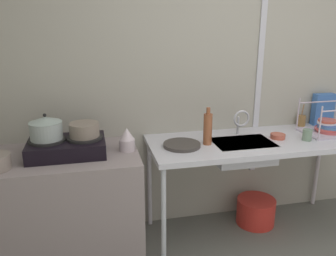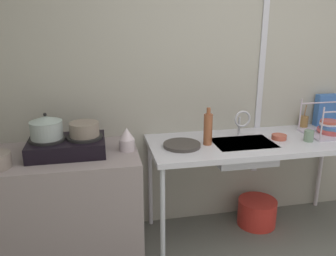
# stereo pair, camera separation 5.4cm
# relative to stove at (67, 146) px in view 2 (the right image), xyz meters

# --- Properties ---
(wall_back) EXTENTS (4.87, 0.10, 2.74)m
(wall_back) POSITION_rel_stove_xyz_m (1.39, 0.38, 0.49)
(wall_back) COLOR #A3A293
(wall_back) RESTS_ON ground
(wall_metal_strip) EXTENTS (0.05, 0.01, 2.19)m
(wall_metal_strip) POSITION_rel_stove_xyz_m (1.59, 0.32, 0.62)
(wall_metal_strip) COLOR silver
(counter_concrete) EXTENTS (1.07, 0.65, 0.82)m
(counter_concrete) POSITION_rel_stove_xyz_m (-0.04, 0.00, -0.47)
(counter_concrete) COLOR gray
(counter_concrete) RESTS_ON ground
(counter_sink) EXTENTS (1.71, 0.65, 0.82)m
(counter_sink) POSITION_rel_stove_xyz_m (1.44, 0.00, -0.11)
(counter_sink) COLOR silver
(counter_sink) RESTS_ON ground
(stove) EXTENTS (0.53, 0.36, 0.13)m
(stove) POSITION_rel_stove_xyz_m (0.00, 0.00, 0.00)
(stove) COLOR black
(stove) RESTS_ON counter_concrete
(pot_on_left_burner) EXTENTS (0.22, 0.22, 0.18)m
(pot_on_left_burner) POSITION_rel_stove_xyz_m (-0.13, 0.00, 0.14)
(pot_on_left_burner) COLOR #94A19D
(pot_on_left_burner) RESTS_ON stove
(pot_on_right_burner) EXTENTS (0.21, 0.21, 0.10)m
(pot_on_right_burner) POSITION_rel_stove_xyz_m (0.13, 0.00, 0.11)
(pot_on_right_burner) COLOR gray
(pot_on_right_burner) RESTS_ON stove
(percolator) EXTENTS (0.11, 0.11, 0.17)m
(percolator) POSITION_rel_stove_xyz_m (0.42, -0.02, 0.02)
(percolator) COLOR beige
(percolator) RESTS_ON counter_concrete
(sink_basin) EXTENTS (0.46, 0.32, 0.15)m
(sink_basin) POSITION_rel_stove_xyz_m (1.32, -0.03, -0.14)
(sink_basin) COLOR silver
(sink_basin) RESTS_ON counter_sink
(faucet) EXTENTS (0.14, 0.08, 0.22)m
(faucet) POSITION_rel_stove_xyz_m (1.36, 0.11, 0.08)
(faucet) COLOR silver
(faucet) RESTS_ON counter_sink
(frying_pan) EXTENTS (0.28, 0.28, 0.03)m
(frying_pan) POSITION_rel_stove_xyz_m (0.83, -0.02, -0.05)
(frying_pan) COLOR #3B3734
(frying_pan) RESTS_ON counter_sink
(dish_rack) EXTENTS (0.39, 0.32, 0.28)m
(dish_rack) POSITION_rel_stove_xyz_m (2.10, 0.02, -0.01)
(dish_rack) COLOR #BEB0C0
(dish_rack) RESTS_ON counter_sink
(cup_by_rack) EXTENTS (0.07, 0.07, 0.09)m
(cup_by_rack) POSITION_rel_stove_xyz_m (1.83, -0.10, -0.02)
(cup_by_rack) COLOR gray
(cup_by_rack) RESTS_ON counter_sink
(small_bowl_on_drainboard) EXTENTS (0.12, 0.12, 0.04)m
(small_bowl_on_drainboard) POSITION_rel_stove_xyz_m (1.63, -0.01, -0.04)
(small_bowl_on_drainboard) COLOR #B3533F
(small_bowl_on_drainboard) RESTS_ON counter_sink
(bottle_by_sink) EXTENTS (0.07, 0.07, 0.29)m
(bottle_by_sink) POSITION_rel_stove_xyz_m (1.03, -0.01, 0.06)
(bottle_by_sink) COLOR brown
(bottle_by_sink) RESTS_ON counter_sink
(cereal_box) EXTENTS (0.19, 0.07, 0.28)m
(cereal_box) POSITION_rel_stove_xyz_m (2.22, 0.27, 0.08)
(cereal_box) COLOR #3B6CB9
(cereal_box) RESTS_ON counter_sink
(utensil_jar) EXTENTS (0.08, 0.08, 0.20)m
(utensil_jar) POSITION_rel_stove_xyz_m (2.01, 0.27, -0.01)
(utensil_jar) COLOR olive
(utensil_jar) RESTS_ON counter_sink
(bucket_on_floor) EXTENTS (0.33, 0.33, 0.23)m
(bucket_on_floor) POSITION_rel_stove_xyz_m (1.54, 0.09, -0.77)
(bucket_on_floor) COLOR red
(bucket_on_floor) RESTS_ON ground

